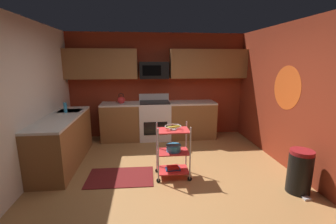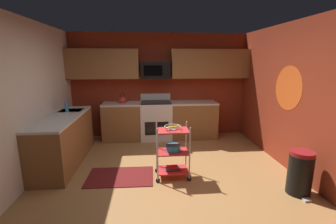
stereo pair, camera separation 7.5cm
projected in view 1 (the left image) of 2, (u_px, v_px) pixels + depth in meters
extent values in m
cube|color=#A87542|center=(168.00, 180.00, 3.90)|extent=(4.40, 4.80, 0.04)
cube|color=maroon|center=(158.00, 86.00, 5.97)|extent=(4.52, 0.06, 2.60)
cube|color=silver|center=(15.00, 105.00, 3.37)|extent=(0.06, 4.80, 2.60)
cube|color=maroon|center=(302.00, 100.00, 3.84)|extent=(0.06, 4.80, 2.60)
cylinder|color=#E5591E|center=(287.00, 88.00, 4.19)|extent=(0.00, 0.79, 0.79)
cube|color=brown|center=(159.00, 121.00, 5.83)|extent=(2.81, 0.60, 0.88)
cube|color=silver|center=(159.00, 103.00, 5.73)|extent=(2.81, 0.60, 0.04)
cube|color=brown|center=(63.00, 141.00, 4.38)|extent=(0.60, 1.98, 0.88)
cube|color=silver|center=(61.00, 118.00, 4.28)|extent=(0.60, 1.98, 0.04)
cube|color=#B7BABC|center=(70.00, 114.00, 4.82)|extent=(0.44, 0.36, 0.16)
cube|color=white|center=(155.00, 121.00, 5.82)|extent=(0.76, 0.64, 0.92)
cube|color=black|center=(156.00, 129.00, 5.53)|extent=(0.56, 0.01, 0.32)
cube|color=white|center=(154.00, 97.00, 5.98)|extent=(0.76, 0.06, 0.18)
cube|color=black|center=(155.00, 102.00, 5.71)|extent=(0.72, 0.60, 0.02)
cube|color=brown|center=(101.00, 64.00, 5.51)|extent=(1.69, 0.33, 0.70)
cube|color=brown|center=(208.00, 64.00, 5.79)|extent=(1.91, 0.33, 0.70)
cube|color=black|center=(154.00, 70.00, 5.65)|extent=(0.70, 0.38, 0.40)
cube|color=black|center=(152.00, 71.00, 5.46)|extent=(0.44, 0.01, 0.24)
cylinder|color=silver|center=(158.00, 155.00, 3.67)|extent=(0.02, 0.02, 0.88)
cylinder|color=black|center=(158.00, 180.00, 3.76)|extent=(0.07, 0.02, 0.07)
cylinder|color=silver|center=(190.00, 154.00, 3.72)|extent=(0.02, 0.02, 0.88)
cylinder|color=black|center=(190.00, 179.00, 3.82)|extent=(0.07, 0.02, 0.07)
cylinder|color=silver|center=(157.00, 147.00, 4.01)|extent=(0.02, 0.02, 0.88)
cylinder|color=black|center=(157.00, 170.00, 4.10)|extent=(0.07, 0.02, 0.07)
cylinder|color=silver|center=(186.00, 146.00, 4.06)|extent=(0.02, 0.02, 0.88)
cylinder|color=black|center=(186.00, 169.00, 4.16)|extent=(0.07, 0.02, 0.07)
cube|color=red|center=(173.00, 170.00, 3.94)|extent=(0.52, 0.36, 0.02)
cube|color=red|center=(173.00, 152.00, 3.87)|extent=(0.52, 0.36, 0.02)
cube|color=red|center=(173.00, 130.00, 3.79)|extent=(0.52, 0.36, 0.02)
torus|color=silver|center=(173.00, 126.00, 3.77)|extent=(0.27, 0.27, 0.01)
cylinder|color=silver|center=(173.00, 129.00, 3.78)|extent=(0.12, 0.12, 0.02)
ellipsoid|color=yellow|center=(176.00, 127.00, 3.80)|extent=(0.17, 0.09, 0.04)
ellipsoid|color=yellow|center=(170.00, 128.00, 3.76)|extent=(0.17, 0.09, 0.04)
cylinder|color=#338CBF|center=(174.00, 148.00, 3.86)|extent=(0.24, 0.24, 0.11)
torus|color=#338CBF|center=(174.00, 145.00, 3.84)|extent=(0.25, 0.25, 0.01)
cube|color=#1E4C8C|center=(173.00, 169.00, 3.94)|extent=(0.25, 0.16, 0.02)
cube|color=#B22626|center=(173.00, 167.00, 3.93)|extent=(0.20, 0.16, 0.04)
sphere|color=red|center=(121.00, 100.00, 5.62)|extent=(0.18, 0.18, 0.18)
sphere|color=black|center=(121.00, 97.00, 5.60)|extent=(0.03, 0.03, 0.03)
cone|color=red|center=(125.00, 99.00, 5.62)|extent=(0.09, 0.04, 0.06)
torus|color=black|center=(121.00, 96.00, 5.59)|extent=(0.12, 0.01, 0.12)
cylinder|color=#2D8CBF|center=(65.00, 107.00, 4.61)|extent=(0.06, 0.06, 0.20)
cylinder|color=black|center=(300.00, 173.00, 3.45)|extent=(0.34, 0.34, 0.60)
cylinder|color=maroon|center=(302.00, 152.00, 3.38)|extent=(0.33, 0.33, 0.06)
cube|color=#B2B2B7|center=(307.00, 199.00, 3.31)|extent=(0.10, 0.08, 0.03)
cube|color=maroon|center=(121.00, 177.00, 3.93)|extent=(1.12, 0.73, 0.01)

